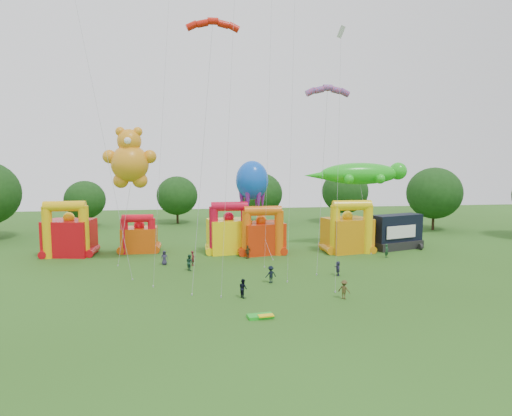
{
  "coord_description": "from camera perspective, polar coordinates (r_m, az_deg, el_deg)",
  "views": [
    {
      "loc": [
        -4.69,
        -31.63,
        12.49
      ],
      "look_at": [
        2.01,
        18.0,
        6.94
      ],
      "focal_mm": 32.0,
      "sensor_mm": 36.0,
      "label": 1
    }
  ],
  "objects": [
    {
      "name": "spectator_5",
      "position": [
        49.57,
        10.19,
        -7.44
      ],
      "size": [
        0.59,
        1.49,
        1.57
      ],
      "primitive_type": "imported",
      "rotation": [
        0.0,
        0.0,
        4.62
      ],
      "color": "#2B2C49",
      "rests_on": "ground"
    },
    {
      "name": "stage_trailer",
      "position": [
        65.67,
        17.2,
        -2.91
      ],
      "size": [
        7.7,
        4.81,
        4.76
      ],
      "color": "black",
      "rests_on": "ground"
    },
    {
      "name": "spectator_0",
      "position": [
        54.63,
        -11.39,
        -6.12
      ],
      "size": [
        0.88,
        0.63,
        1.68
      ],
      "primitive_type": "imported",
      "rotation": [
        0.0,
        0.0,
        0.12
      ],
      "color": "#2B2741",
      "rests_on": "ground"
    },
    {
      "name": "octopus_kite",
      "position": [
        59.62,
        0.01,
        0.7
      ],
      "size": [
        4.33,
        8.43,
        12.18
      ],
      "color": "blue",
      "rests_on": "ground"
    },
    {
      "name": "bouncy_castle_3",
      "position": [
        59.55,
        0.69,
        -3.42
      ],
      "size": [
        6.26,
        5.5,
        6.38
      ],
      "color": "red",
      "rests_on": "ground"
    },
    {
      "name": "bouncy_castle_2",
      "position": [
        60.14,
        -3.41,
        -3.15
      ],
      "size": [
        5.87,
        5.02,
        6.88
      ],
      "color": "yellow",
      "rests_on": "ground"
    },
    {
      "name": "spectator_1",
      "position": [
        53.75,
        -7.9,
        -6.23
      ],
      "size": [
        0.52,
        0.69,
        1.73
      ],
      "primitive_type": "imported",
      "rotation": [
        0.0,
        0.0,
        1.4
      ],
      "color": "#57191F",
      "rests_on": "ground"
    },
    {
      "name": "gecko_kite",
      "position": [
        65.28,
        12.99,
        3.26
      ],
      "size": [
        14.91,
        8.48,
        11.92
      ],
      "color": "green",
      "rests_on": "ground"
    },
    {
      "name": "bouncy_castle_0",
      "position": [
        62.98,
        -22.34,
        -3.1
      ],
      "size": [
        6.33,
        5.43,
        7.15
      ],
      "color": "red",
      "rests_on": "ground"
    },
    {
      "name": "spectator_9",
      "position": [
        41.79,
        10.96,
        -9.97
      ],
      "size": [
        1.24,
        1.19,
        1.7
      ],
      "primitive_type": "imported",
      "rotation": [
        0.0,
        0.0,
        2.43
      ],
      "color": "#473B1C",
      "rests_on": "ground"
    },
    {
      "name": "ground",
      "position": [
        34.33,
        0.72,
        -15.02
      ],
      "size": [
        160.0,
        160.0,
        0.0
      ],
      "primitive_type": "plane",
      "color": "#284F16",
      "rests_on": "ground"
    },
    {
      "name": "spectator_4",
      "position": [
        56.8,
        -1.04,
        -5.51
      ],
      "size": [
        1.02,
        0.95,
        1.69
      ],
      "primitive_type": "imported",
      "rotation": [
        0.0,
        0.0,
        3.84
      ],
      "color": "#3C3418",
      "rests_on": "ground"
    },
    {
      "name": "teddy_bear_kite",
      "position": [
        55.05,
        -15.61,
        4.47
      ],
      "size": [
        6.12,
        4.35,
        16.11
      ],
      "color": "orange",
      "rests_on": "ground"
    },
    {
      "name": "spectator_2",
      "position": [
        51.49,
        -8.3,
        -6.75
      ],
      "size": [
        1.06,
        1.11,
        1.81
      ],
      "primitive_type": "imported",
      "rotation": [
        0.0,
        0.0,
        2.15
      ],
      "color": "#183C2A",
      "rests_on": "ground"
    },
    {
      "name": "diamond_kites",
      "position": [
        47.99,
        0.26,
        12.29
      ],
      "size": [
        19.57,
        17.18,
        44.06
      ],
      "color": "#EE0B48",
      "rests_on": "ground"
    },
    {
      "name": "spectator_8",
      "position": [
        41.44,
        -1.62,
        -9.99
      ],
      "size": [
        0.92,
        1.02,
        1.71
      ],
      "primitive_type": "imported",
      "rotation": [
        0.0,
        0.0,
        1.98
      ],
      "color": "black",
      "rests_on": "ground"
    },
    {
      "name": "spectator_7",
      "position": [
        59.64,
        16.02,
        -5.16
      ],
      "size": [
        0.76,
        0.73,
        1.75
      ],
      "primitive_type": "imported",
      "rotation": [
        0.0,
        0.0,
        0.69
      ],
      "color": "#193E23",
      "rests_on": "ground"
    },
    {
      "name": "spectator_3",
      "position": [
        46.06,
        1.86,
        -8.3
      ],
      "size": [
        1.25,
        0.91,
        1.73
      ],
      "primitive_type": "imported",
      "rotation": [
        0.0,
        0.0,
        3.4
      ],
      "color": "black",
      "rests_on": "ground"
    },
    {
      "name": "bouncy_castle_4",
      "position": [
        61.82,
        11.41,
        -2.96
      ],
      "size": [
        6.54,
        5.68,
        7.02
      ],
      "color": "orange",
      "rests_on": "ground"
    },
    {
      "name": "tree_ring",
      "position": [
        33.02,
        -1.38,
        -4.56
      ],
      "size": [
        119.88,
        121.94,
        12.07
      ],
      "color": "#352314",
      "rests_on": "ground"
    },
    {
      "name": "spectator_6",
      "position": [
        60.77,
        10.4,
        -4.89
      ],
      "size": [
        0.86,
        0.66,
        1.57
      ],
      "primitive_type": "imported",
      "rotation": [
        0.0,
        0.0,
        6.06
      ],
      "color": "#522317",
      "rests_on": "ground"
    },
    {
      "name": "folded_kite_bundle",
      "position": [
        36.67,
        0.64,
        -13.37
      ],
      "size": [
        2.11,
        1.3,
        0.31
      ],
      "color": "green",
      "rests_on": "ground"
    },
    {
      "name": "parafoil_kites",
      "position": [
        49.2,
        -14.65,
        9.03
      ],
      "size": [
        31.97,
        13.49,
        32.79
      ],
      "color": "red",
      "rests_on": "ground"
    },
    {
      "name": "bouncy_castle_1",
      "position": [
        62.51,
        -14.39,
        -3.55
      ],
      "size": [
        4.51,
        3.63,
        5.16
      ],
      "color": "#D64A0B",
      "rests_on": "ground"
    }
  ]
}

